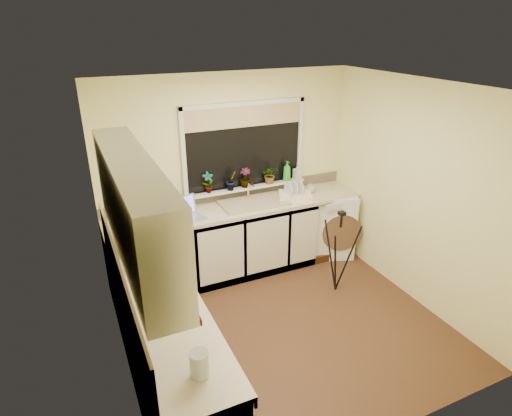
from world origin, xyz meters
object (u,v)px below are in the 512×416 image
at_px(plant_b, 231,181).
at_px(soap_bottle_clear, 298,172).
at_px(glass_jug, 199,364).
at_px(plant_a, 208,182).
at_px(plant_d, 270,175).
at_px(plant_c, 245,178).
at_px(laptop, 187,213).
at_px(microwave, 136,233).
at_px(soap_bottle_green, 287,171).
at_px(dish_rack, 295,196).
at_px(cup_back, 311,189).
at_px(steel_jar, 153,298).
at_px(washing_machine, 328,222).
at_px(kettle, 151,260).
at_px(tripod, 338,252).
at_px(cup_left, 165,324).

xyz_separation_m(plant_b, soap_bottle_clear, (0.93, 0.00, -0.02)).
distance_m(glass_jug, plant_b, 2.88).
relative_size(plant_a, plant_d, 1.15).
xyz_separation_m(plant_b, plant_c, (0.19, 0.03, 0.00)).
xyz_separation_m(laptop, microwave, (-0.63, -0.42, 0.07)).
bearing_deg(soap_bottle_green, plant_a, 179.20).
xyz_separation_m(dish_rack, cup_back, (0.29, 0.09, 0.02)).
height_order(glass_jug, plant_c, plant_c).
bearing_deg(glass_jug, steel_jar, 97.15).
bearing_deg(washing_machine, laptop, -158.36).
height_order(kettle, plant_a, plant_a).
distance_m(washing_machine, microwave, 2.71).
height_order(washing_machine, kettle, kettle).
xyz_separation_m(microwave, cup_back, (2.34, 0.52, -0.09)).
xyz_separation_m(tripod, microwave, (-2.18, 0.40, 0.52)).
relative_size(kettle, plant_b, 0.89).
xyz_separation_m(glass_jug, steel_jar, (-0.11, 0.87, -0.04)).
bearing_deg(dish_rack, plant_b, -173.55).
height_order(plant_b, cup_left, plant_b).
height_order(dish_rack, plant_b, plant_b).
xyz_separation_m(laptop, tripod, (1.54, -0.82, -0.45)).
bearing_deg(plant_d, plant_b, -178.56).
height_order(soap_bottle_clear, cup_left, soap_bottle_clear).
xyz_separation_m(dish_rack, plant_a, (-1.06, 0.27, 0.25)).
distance_m(laptop, tripod, 1.81).
xyz_separation_m(washing_machine, dish_rack, (-0.55, -0.02, 0.49)).
xyz_separation_m(dish_rack, plant_d, (-0.23, 0.25, 0.23)).
bearing_deg(plant_d, plant_c, 178.00).
distance_m(microwave, plant_d, 1.95).
xyz_separation_m(steel_jar, plant_b, (1.35, 1.72, 0.22)).
bearing_deg(soap_bottle_clear, microwave, -163.06).
bearing_deg(plant_c, cup_left, -126.51).
xyz_separation_m(laptop, cup_back, (1.71, 0.10, -0.02)).
bearing_deg(dish_rack, soap_bottle_green, 111.21).
bearing_deg(microwave, soap_bottle_green, -62.61).
relative_size(washing_machine, soap_bottle_clear, 4.29).
bearing_deg(plant_d, kettle, -145.77).
bearing_deg(soap_bottle_green, tripod, -84.29).
bearing_deg(cup_left, laptop, 69.09).
bearing_deg(plant_b, glass_jug, -115.69).
bearing_deg(soap_bottle_clear, washing_machine, -30.08).
bearing_deg(kettle, steel_jar, -101.42).
distance_m(dish_rack, glass_jug, 3.09).
distance_m(kettle, cup_left, 0.85).
bearing_deg(glass_jug, dish_rack, 49.34).
relative_size(tripod, plant_b, 4.26).
distance_m(washing_machine, cup_left, 3.26).
relative_size(washing_machine, cup_back, 7.32).
bearing_deg(dish_rack, plant_d, 156.14).
relative_size(glass_jug, plant_b, 0.75).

